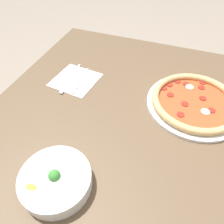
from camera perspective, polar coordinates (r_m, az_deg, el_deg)
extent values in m
plane|color=gray|center=(1.44, 4.60, -21.23)|extent=(8.00, 8.00, 0.00)
cube|color=brown|center=(0.81, 7.62, -0.70)|extent=(1.09, 1.03, 0.03)
cylinder|color=#4E3C2B|center=(1.50, -7.17, 5.70)|extent=(0.06, 0.06, 0.73)
cylinder|color=white|center=(0.87, 20.58, 1.84)|extent=(0.35, 0.35, 0.01)
torus|color=tan|center=(0.86, 20.90, 2.74)|extent=(0.32, 0.32, 0.03)
cylinder|color=#B74723|center=(0.86, 20.73, 2.26)|extent=(0.28, 0.28, 0.01)
cylinder|color=maroon|center=(0.80, 17.48, -0.65)|extent=(0.03, 0.03, 0.00)
cylinder|color=maroon|center=(0.89, 22.64, 3.31)|extent=(0.03, 0.03, 0.00)
cylinder|color=maroon|center=(0.91, 14.81, 6.92)|extent=(0.03, 0.03, 0.00)
cylinder|color=maroon|center=(0.86, 14.99, 4.36)|extent=(0.03, 0.03, 0.00)
cylinder|color=maroon|center=(0.85, 24.58, 0.41)|extent=(0.03, 0.03, 0.00)
cylinder|color=maroon|center=(0.93, 18.77, 6.93)|extent=(0.03, 0.03, 0.00)
cylinder|color=maroon|center=(0.84, 18.52, 2.00)|extent=(0.03, 0.03, 0.00)
cylinder|color=maroon|center=(0.94, 22.34, 5.97)|extent=(0.03, 0.03, 0.00)
cylinder|color=maroon|center=(0.96, 22.57, 7.16)|extent=(0.03, 0.03, 0.00)
cylinder|color=maroon|center=(0.89, 13.36, 6.09)|extent=(0.03, 0.03, 0.00)
cylinder|color=maroon|center=(0.93, 16.72, 7.65)|extent=(0.03, 0.03, 0.00)
ellipsoid|color=silver|center=(0.92, 19.63, 6.22)|extent=(0.03, 0.03, 0.01)
ellipsoid|color=silver|center=(0.84, 23.23, 0.13)|extent=(0.03, 0.03, 0.01)
cylinder|color=white|center=(0.63, -14.41, -16.92)|extent=(0.19, 0.19, 0.05)
torus|color=white|center=(0.62, -14.74, -16.12)|extent=(0.19, 0.19, 0.01)
ellipsoid|color=tan|center=(0.63, -18.15, -15.85)|extent=(0.04, 0.04, 0.02)
ellipsoid|color=tan|center=(0.61, -14.49, -19.11)|extent=(0.04, 0.03, 0.02)
ellipsoid|color=#998466|center=(0.64, -20.61, -16.10)|extent=(0.04, 0.04, 0.02)
ellipsoid|color=tan|center=(0.63, -10.02, -12.26)|extent=(0.04, 0.04, 0.02)
ellipsoid|color=#998466|center=(0.60, -12.87, -19.30)|extent=(0.03, 0.04, 0.02)
sphere|color=#388433|center=(0.61, -14.86, -15.75)|extent=(0.03, 0.03, 0.03)
ellipsoid|color=yellow|center=(0.62, -20.23, -18.08)|extent=(0.04, 0.02, 0.02)
cube|color=white|center=(0.95, -9.52, 8.28)|extent=(0.19, 0.19, 0.00)
cube|color=silver|center=(0.95, -7.56, 9.09)|extent=(0.02, 0.12, 0.00)
cube|color=silver|center=(0.89, -9.90, 5.92)|extent=(0.01, 0.05, 0.00)
cube|color=silver|center=(0.89, -9.65, 5.88)|extent=(0.01, 0.05, 0.00)
cube|color=silver|center=(0.89, -9.40, 5.84)|extent=(0.01, 0.05, 0.00)
cube|color=silver|center=(0.89, -9.14, 5.79)|extent=(0.01, 0.05, 0.00)
cube|color=silver|center=(1.00, -9.32, 10.78)|extent=(0.02, 0.08, 0.01)
cube|color=silver|center=(0.92, -11.71, 7.19)|extent=(0.02, 0.12, 0.00)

